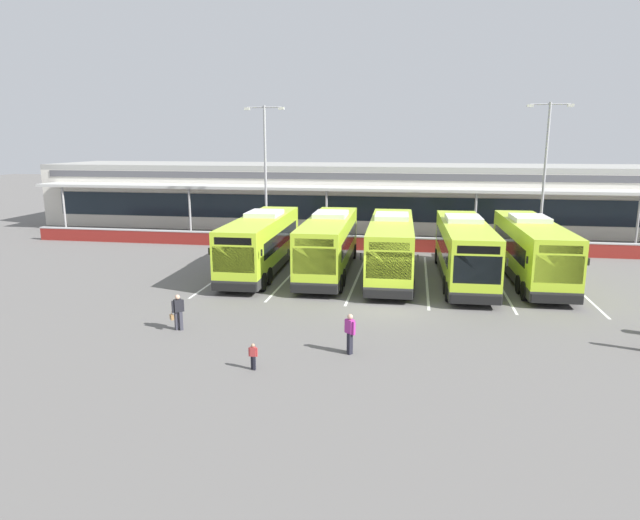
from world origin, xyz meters
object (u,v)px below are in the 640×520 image
(pedestrian_with_handbag, at_px, (178,311))
(coach_bus_rightmost, at_px, (531,251))
(coach_bus_right_centre, at_px, (464,251))
(pedestrian_in_dark_coat, at_px, (350,332))
(pedestrian_child, at_px, (253,356))
(coach_bus_left_centre, at_px, (329,245))
(coach_bus_centre, at_px, (391,248))
(coach_bus_leftmost, at_px, (261,244))
(lamp_post_centre, at_px, (545,168))
(lamp_post_west, at_px, (265,165))

(pedestrian_with_handbag, bearing_deg, coach_bus_rightmost, 35.08)
(coach_bus_right_centre, relative_size, pedestrian_in_dark_coat, 7.53)
(pedestrian_child, bearing_deg, coach_bus_left_centre, 88.48)
(coach_bus_right_centre, bearing_deg, coach_bus_centre, 176.48)
(coach_bus_centre, xyz_separation_m, pedestrian_child, (-4.32, -15.18, -1.24))
(coach_bus_leftmost, relative_size, pedestrian_with_handbag, 7.53)
(coach_bus_leftmost, bearing_deg, lamp_post_centre, 28.09)
(pedestrian_with_handbag, distance_m, pedestrian_child, 5.83)
(coach_bus_right_centre, bearing_deg, lamp_post_west, 144.49)
(coach_bus_leftmost, relative_size, pedestrian_in_dark_coat, 7.53)
(coach_bus_rightmost, height_order, pedestrian_in_dark_coat, coach_bus_rightmost)
(coach_bus_centre, height_order, pedestrian_with_handbag, coach_bus_centre)
(coach_bus_left_centre, distance_m, coach_bus_rightmost, 12.23)
(pedestrian_with_handbag, relative_size, lamp_post_centre, 0.15)
(coach_bus_centre, distance_m, pedestrian_in_dark_coat, 13.07)
(coach_bus_centre, bearing_deg, coach_bus_left_centre, 174.90)
(coach_bus_left_centre, bearing_deg, pedestrian_in_dark_coat, -77.75)
(coach_bus_left_centre, bearing_deg, coach_bus_leftmost, -175.56)
(pedestrian_child, bearing_deg, lamp_post_centre, 59.15)
(pedestrian_child, xyz_separation_m, lamp_post_centre, (15.14, 25.36, 5.75))
(pedestrian_child, bearing_deg, pedestrian_in_dark_coat, 33.30)
(pedestrian_with_handbag, xyz_separation_m, lamp_post_centre, (19.67, 21.70, 5.43))
(pedestrian_with_handbag, bearing_deg, coach_bus_centre, 52.47)
(pedestrian_child, relative_size, lamp_post_centre, 0.09)
(coach_bus_leftmost, relative_size, coach_bus_left_centre, 1.00)
(pedestrian_in_dark_coat, distance_m, lamp_post_west, 25.95)
(coach_bus_right_centre, xyz_separation_m, pedestrian_in_dark_coat, (-5.34, -12.74, -0.91))
(lamp_post_centre, bearing_deg, coach_bus_right_centre, -121.85)
(coach_bus_left_centre, distance_m, lamp_post_west, 12.98)
(coach_bus_right_centre, distance_m, coach_bus_rightmost, 4.07)
(coach_bus_rightmost, distance_m, lamp_post_west, 21.91)
(coach_bus_centre, height_order, coach_bus_rightmost, same)
(coach_bus_right_centre, distance_m, pedestrian_child, 17.29)
(pedestrian_with_handbag, relative_size, pedestrian_child, 1.61)
(coach_bus_right_centre, relative_size, lamp_post_west, 1.11)
(coach_bus_rightmost, bearing_deg, lamp_post_centre, 75.45)
(pedestrian_with_handbag, xyz_separation_m, pedestrian_in_dark_coat, (7.84, -1.48, 0.02))
(lamp_post_west, xyz_separation_m, lamp_post_centre, (21.51, -0.28, 0.00))
(coach_bus_rightmost, distance_m, pedestrian_in_dark_coat, 16.46)
(coach_bus_left_centre, height_order, coach_bus_rightmost, same)
(coach_bus_centre, bearing_deg, pedestrian_in_dark_coat, -94.45)
(coach_bus_rightmost, xyz_separation_m, pedestrian_with_handbag, (-17.17, -12.06, -0.93))
(coach_bus_right_centre, relative_size, coach_bus_rightmost, 1.00)
(pedestrian_in_dark_coat, relative_size, pedestrian_child, 1.61)
(coach_bus_leftmost, height_order, coach_bus_rightmost, same)
(coach_bus_left_centre, distance_m, pedestrian_in_dark_coat, 13.69)
(pedestrian_with_handbag, bearing_deg, pedestrian_child, -38.91)
(coach_bus_centre, bearing_deg, pedestrian_child, -105.90)
(coach_bus_centre, relative_size, lamp_post_west, 1.11)
(coach_bus_right_centre, distance_m, lamp_post_west, 19.00)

